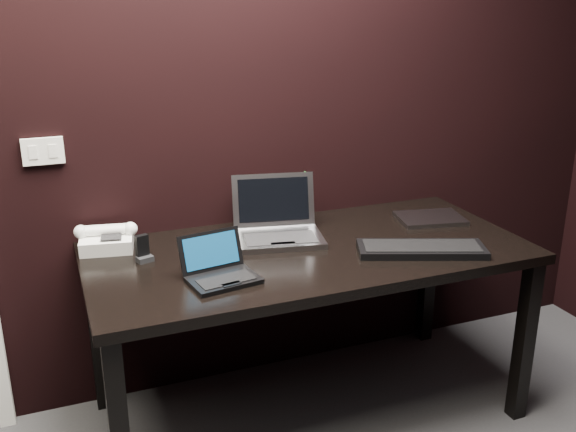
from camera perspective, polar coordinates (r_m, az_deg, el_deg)
name	(u,v)px	position (r m, az deg, el deg)	size (l,w,h in m)	color
wall_back	(202,94)	(2.63, -7.64, 10.74)	(4.00, 4.00, 0.00)	black
wall_switch	(43,151)	(2.57, -20.95, 5.40)	(0.15, 0.02, 0.10)	silver
desk	(309,267)	(2.52, 1.87, -4.52)	(1.70, 0.80, 0.74)	black
netbook	(220,271)	(2.23, -6.06, -4.91)	(0.26, 0.24, 0.15)	black
silver_laptop	(278,228)	(2.58, -0.91, -1.04)	(0.39, 0.37, 0.24)	gray
ext_keyboard	(421,249)	(2.50, 11.77, -2.88)	(0.51, 0.33, 0.03)	black
closed_laptop	(430,218)	(2.87, 12.53, -0.21)	(0.31, 0.25, 0.02)	gray
desk_phone	(107,239)	(2.56, -15.80, -1.97)	(0.24, 0.21, 0.12)	white
mobile_phone	(143,251)	(2.42, -12.77, -3.08)	(0.07, 0.06, 0.10)	black
pen_cup	(304,212)	(2.74, 1.39, 0.34)	(0.09, 0.09, 0.23)	silver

